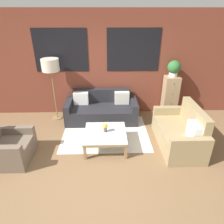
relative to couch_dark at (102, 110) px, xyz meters
name	(u,v)px	position (x,y,z in m)	size (l,w,h in m)	color
ground_plane	(96,167)	(-0.09, -1.95, -0.28)	(16.00, 16.00, 0.00)	brown
wall_back_brick	(98,65)	(-0.09, 0.49, 1.13)	(8.40, 0.09, 2.80)	brown
rug	(106,132)	(0.11, -0.72, -0.28)	(2.09, 1.66, 0.00)	silver
couch_dark	(102,110)	(0.00, 0.00, 0.00)	(1.91, 0.88, 0.78)	#232328
settee_vintage	(180,133)	(1.76, -1.27, 0.03)	(0.80, 1.51, 0.92)	#99845B
armchair_corner	(8,148)	(-1.84, -1.67, 0.00)	(0.80, 0.84, 0.84)	#6B5B4C
coffee_table	(105,134)	(0.11, -1.29, 0.04)	(0.90, 0.90, 0.37)	silver
floor_lamp	(51,67)	(-1.26, 0.09, 1.18)	(0.44, 0.44, 1.67)	olive
drawer_cabinet	(170,96)	(1.93, 0.23, 0.29)	(0.39, 0.37, 1.14)	tan
potted_plant	(174,68)	(1.93, 0.23, 1.10)	(0.34, 0.34, 0.43)	silver
flower_vase	(105,127)	(0.10, -1.26, 0.21)	(0.11, 0.11, 0.20)	brown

